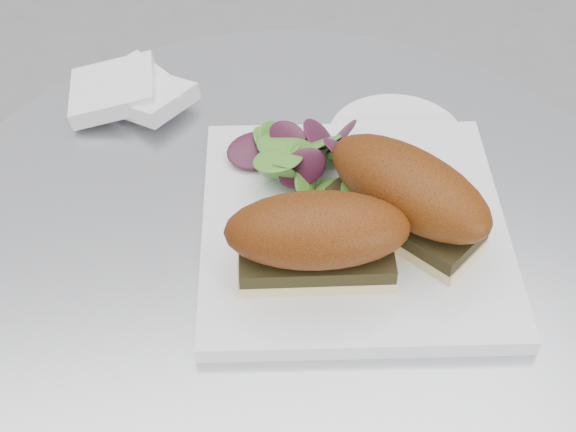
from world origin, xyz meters
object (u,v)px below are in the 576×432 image
Objects in this scene: sandwich_right at (408,194)px; saucer at (396,140)px; sandwich_left at (317,238)px; plate at (353,227)px.

sandwich_right is 0.14m from saucer.
sandwich_left is 0.09m from sandwich_right.
saucer is (0.12, 0.16, -0.05)m from sandwich_left.
plate reaches higher than saucer.
plate is 0.08m from sandwich_left.
sandwich_left is at bearing -125.75° from saucer.
plate is at bearing -150.11° from sandwich_right.
sandwich_left is 0.93× the size of sandwich_right.
plate is 1.98× the size of saucer.
plate is at bearing 56.37° from sandwich_left.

